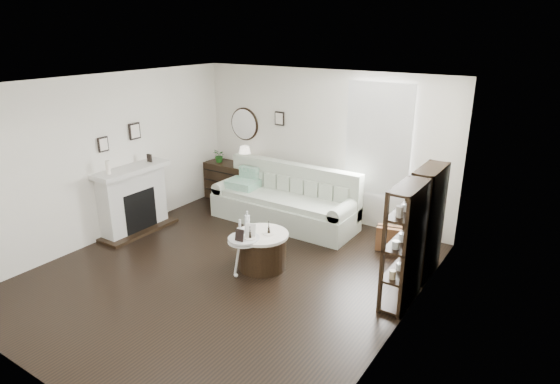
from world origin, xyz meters
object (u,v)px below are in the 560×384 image
Objects in this scene: dresser at (233,182)px; drum_table at (262,250)px; pedestal_table at (244,241)px; sofa at (286,204)px.

drum_table is (2.19, -2.03, -0.11)m from dresser.
drum_table is at bearing 68.68° from pedestal_table.
dresser is (-1.55, 0.39, 0.04)m from sofa.
drum_table is (0.64, -1.65, -0.07)m from sofa.
dresser is at bearing 165.95° from sofa.
sofa reaches higher than dresser.
drum_table is 1.40× the size of pedestal_table.
dresser is 2.05× the size of pedestal_table.
dresser reaches higher than pedestal_table.
sofa is 2.33× the size of dresser.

